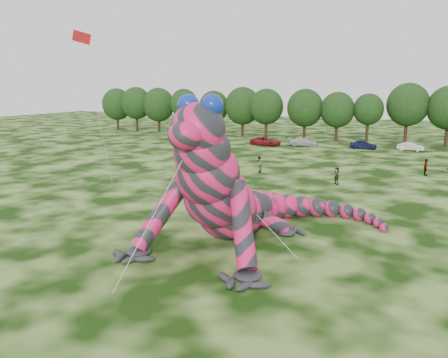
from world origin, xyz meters
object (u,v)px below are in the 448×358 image
tree_9 (368,118)px  car_5 (411,147)px  spectator_5 (336,176)px  tree_0 (117,109)px  spectator_0 (223,166)px  tree_10 (407,114)px  car_1 (205,138)px  car_0 (184,135)px  car_2 (266,141)px  flying_kite (84,49)px  tree_2 (159,110)px  tree_1 (137,109)px  spectator_4 (203,146)px  tree_8 (337,117)px  car_3 (304,142)px  spectator_1 (259,164)px  tree_4 (214,113)px  tree_5 (243,112)px  tree_6 (266,114)px  tree_7 (305,115)px  tree_3 (184,112)px  tree_11 (448,116)px  inflatable_gecko (237,166)px  spectator_3 (426,167)px

tree_9 → car_5: size_ratio=2.23×
tree_9 → spectator_5: bearing=-88.4°
tree_0 → spectator_0: size_ratio=5.42×
tree_10 → car_1: bearing=-161.0°
car_0 → car_2: bearing=-98.0°
flying_kite → tree_2: 59.72m
tree_1 → spectator_4: tree_1 is taller
tree_8 → car_3: size_ratio=1.86×
tree_9 → spectator_1: tree_9 is taller
tree_4 → tree_5: bearing=-2.4°
tree_6 → car_0: bearing=-152.5°
flying_kite → tree_7: flying_kite is taller
tree_3 → car_3: tree_3 is taller
tree_1 → car_5: bearing=-8.3°
tree_10 → spectator_0: bearing=-115.7°
tree_4 → spectator_0: size_ratio=5.16×
flying_kite → tree_11: size_ratio=1.47×
tree_9 → car_2: size_ratio=1.64×
flying_kite → tree_2: bearing=116.5°
flying_kite → car_5: flying_kite is taller
tree_4 → flying_kite: bearing=-76.2°
tree_6 → tree_10: bearing=4.3°
tree_0 → tree_8: bearing=-2.6°
tree_7 → spectator_1: tree_7 is taller
tree_6 → car_0: size_ratio=2.39×
tree_10 → car_2: (-21.60, -11.96, -4.52)m
tree_4 → tree_11: tree_11 is taller
tree_11 → spectator_4: 41.35m
inflatable_gecko → car_2: bearing=110.2°
tree_8 → tree_10: bearing=7.8°
flying_kite → tree_5: bearing=97.0°
tree_3 → tree_8: size_ratio=1.06×
tree_0 → tree_5: size_ratio=0.97×
tree_10 → spectator_3: (3.04, -29.35, -4.32)m
tree_5 → spectator_1: bearing=-65.7°
car_3 → car_5: 16.65m
car_5 → spectator_5: (-6.42, -29.23, 0.24)m
tree_5 → spectator_5: (25.20, -37.92, -4.02)m
tree_9 → spectator_3: tree_9 is taller
tree_0 → tree_8: size_ratio=1.06×
car_3 → car_1: bearing=92.5°
car_3 → spectator_0: (-2.64, -27.46, 0.18)m
flying_kite → spectator_0: (5.87, 15.10, -11.91)m
car_0 → flying_kite: bearing=-160.0°
tree_0 → car_2: tree_0 is taller
tree_10 → spectator_5: tree_10 is taller
car_1 → tree_9: bearing=-60.3°
inflatable_gecko → tree_10: (8.75, 56.60, 0.55)m
spectator_0 → car_3: bearing=4.9°
tree_5 → spectator_1: (15.86, -35.10, -3.95)m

